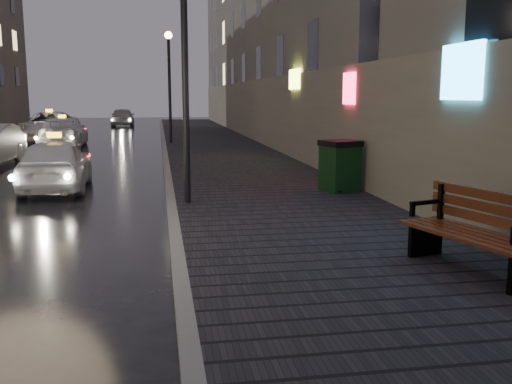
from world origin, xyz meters
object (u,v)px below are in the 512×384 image
Objects in this scene: lamp_near at (185,43)px; bench at (477,232)px; lamp_far at (169,73)px; taxi_mid at (63,133)px; trash_bin at (340,165)px; taxi_near at (56,164)px; taxi_far at (50,126)px; car_far at (123,117)px.

bench is at bearing -57.90° from lamp_near.
lamp_near is at bearing -90.00° from lamp_far.
taxi_mid is at bearing 179.44° from lamp_far.
lamp_near is 2.43× the size of bench.
lamp_far is at bearing 87.08° from trash_bin.
lamp_near reaches higher than taxi_near.
lamp_near is 1.00× the size of lamp_far.
lamp_far is 1.33× the size of taxi_near.
taxi_far is (-1.30, 4.08, 0.09)m from taxi_mid.
lamp_far is 21.98m from bench.
bench is at bearing 98.26° from car_far.
lamp_far is at bearing 98.94° from car_far.
trash_bin reaches higher than bench.
trash_bin is at bearing 100.46° from car_far.
trash_bin is (3.69, 0.90, -2.72)m from lamp_near.
trash_bin reaches higher than taxi_near.
trash_bin is 0.31× the size of taxi_near.
trash_bin is at bearing 72.39° from bench.
trash_bin is at bearing 160.05° from taxi_near.
taxi_far is (-10.04, 19.23, 0.02)m from trash_bin.
taxi_mid is at bearing 107.47° from lamp_near.
bench is 10.91m from taxi_near.
lamp_near reaches higher than bench.
trash_bin is at bearing 13.77° from lamp_near.
trash_bin is 17.49m from taxi_mid.
lamp_near reaches higher than taxi_mid.
taxi_far reaches higher than taxi_near.
taxi_far is at bearing -81.87° from taxi_near.
taxi_far is 14.48m from car_far.
lamp_far is 13.59m from taxi_near.
lamp_far is 5.77m from taxi_mid.
lamp_far is 18.81m from car_far.
taxi_near is at bearing 88.80° from car_far.
bench is 40.41m from car_far.
car_far reaches higher than bench.
taxi_mid reaches higher than trash_bin.
taxi_mid is at bearing -84.23° from taxi_near.
car_far is (-3.36, 18.30, -2.75)m from lamp_far.
taxi_near is 0.92× the size of car_far.
lamp_far is at bearing -33.25° from taxi_far.
trash_bin is 0.25× the size of taxi_mid.
taxi_near is (-3.22, 3.10, -2.81)m from lamp_near.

